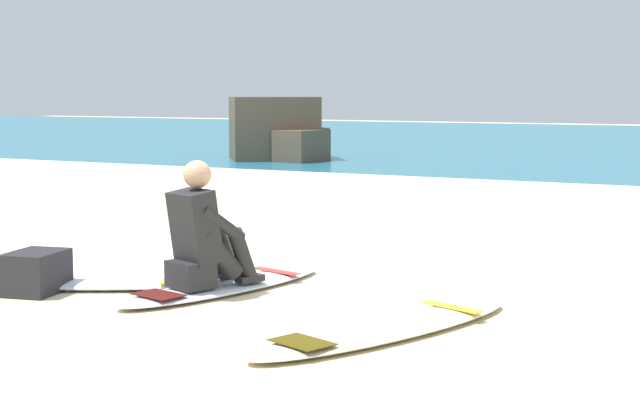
% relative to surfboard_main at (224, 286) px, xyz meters
% --- Properties ---
extents(ground_plane, '(80.00, 80.00, 0.00)m').
position_rel_surfboard_main_xyz_m(ground_plane, '(0.40, 0.56, -0.04)').
color(ground_plane, beige).
extents(breaking_foam, '(80.00, 0.90, 0.11)m').
position_rel_surfboard_main_xyz_m(breaking_foam, '(0.40, 8.47, 0.02)').
color(breaking_foam, white).
rests_on(breaking_foam, ground).
extents(surfboard_main, '(0.96, 2.11, 0.08)m').
position_rel_surfboard_main_xyz_m(surfboard_main, '(0.00, 0.00, 0.00)').
color(surfboard_main, silver).
rests_on(surfboard_main, ground).
extents(surfer_seated, '(0.55, 0.77, 0.95)m').
position_rel_surfboard_main_xyz_m(surfer_seated, '(-0.03, -0.22, 0.40)').
color(surfer_seated, '#232326').
rests_on(surfer_seated, surfboard_main).
extents(surfboard_spare_near, '(2.37, 1.55, 0.08)m').
position_rel_surfboard_main_xyz_m(surfboard_spare_near, '(-1.04, -0.39, -0.00)').
color(surfboard_spare_near, silver).
rests_on(surfboard_spare_near, ground).
extents(surfboard_spare_far, '(1.24, 2.32, 0.08)m').
position_rel_surfboard_main_xyz_m(surfboard_spare_far, '(1.65, -0.64, -0.00)').
color(surfboard_spare_far, '#EFE5C6').
rests_on(surfboard_spare_far, ground).
extents(rock_outcrop_distant, '(2.43, 2.82, 1.41)m').
position_rel_surfboard_main_xyz_m(rock_outcrop_distant, '(-6.28, 11.67, 0.57)').
color(rock_outcrop_distant, brown).
rests_on(rock_outcrop_distant, ground).
extents(beach_bag, '(0.45, 0.55, 0.32)m').
position_rel_surfboard_main_xyz_m(beach_bag, '(-1.21, -0.75, 0.12)').
color(beach_bag, '#232328').
rests_on(beach_bag, ground).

